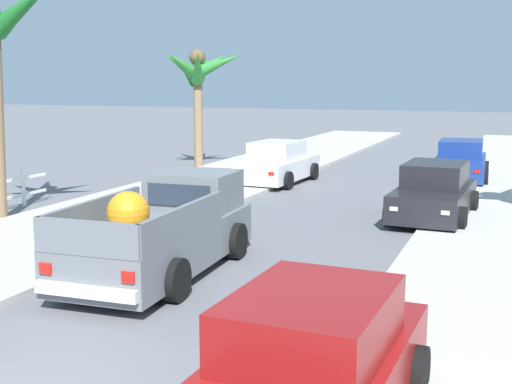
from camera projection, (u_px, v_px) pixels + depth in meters
The scene contains 9 objects.
sidewalk_left at pixel (154, 202), 20.15m from camera, with size 4.87×60.00×0.12m, color #B2AFA8.
curb_left at pixel (184, 205), 19.77m from camera, with size 0.16×60.00×0.10m, color silver.
curb_right at pixel (480, 228), 16.71m from camera, with size 0.16×60.00×0.10m, color silver.
pickup_truck at pixel (165, 232), 12.94m from camera, with size 2.41×5.30×1.80m.
car_left_near at pixel (309, 370), 6.93m from camera, with size 2.13×4.31×1.54m.
car_right_near at pixel (278, 164), 24.26m from camera, with size 2.19×4.33×1.54m.
car_left_mid at pixel (434, 193), 17.90m from camera, with size 2.16×4.32×1.54m.
car_right_mid at pixel (460, 162), 24.79m from camera, with size 2.16×4.32×1.54m.
palm_tree_left_fore at pixel (197, 72), 27.82m from camera, with size 3.85×3.92×5.05m.
Camera 1 is at (5.00, -5.26, 3.70)m, focal length 46.54 mm.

